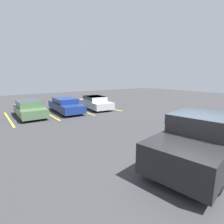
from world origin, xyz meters
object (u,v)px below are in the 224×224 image
(parked_sedan_a, at_px, (29,108))
(traffic_cone, at_px, (204,120))
(parked_sedan_b, at_px, (66,105))
(parked_sedan_c, at_px, (95,102))
(pickup_truck, at_px, (205,136))

(parked_sedan_a, relative_size, traffic_cone, 7.93)
(parked_sedan_b, bearing_deg, parked_sedan_c, 89.69)
(parked_sedan_b, relative_size, traffic_cone, 8.99)
(parked_sedan_c, bearing_deg, traffic_cone, 23.19)
(pickup_truck, height_order, traffic_cone, pickup_truck)
(traffic_cone, bearing_deg, parked_sedan_a, 133.63)
(parked_sedan_a, relative_size, parked_sedan_b, 0.88)
(pickup_truck, distance_m, parked_sedan_c, 11.52)
(parked_sedan_b, bearing_deg, parked_sedan_a, -86.46)
(parked_sedan_a, height_order, parked_sedan_c, parked_sedan_a)
(parked_sedan_b, height_order, parked_sedan_c, parked_sedan_b)
(parked_sedan_b, distance_m, traffic_cone, 10.69)
(parked_sedan_a, xyz_separation_m, parked_sedan_b, (2.88, 0.04, -0.01))
(pickup_truck, relative_size, parked_sedan_b, 1.23)
(pickup_truck, bearing_deg, parked_sedan_a, 97.75)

